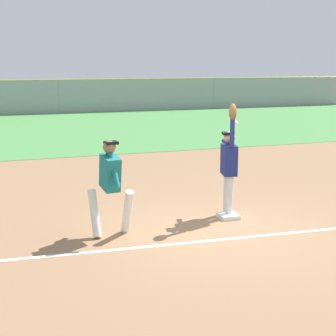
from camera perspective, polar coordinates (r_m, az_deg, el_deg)
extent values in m
plane|color=#936D4C|center=(9.56, 5.60, -6.83)|extent=(72.19, 72.19, 0.00)
cube|color=#4C8C47|center=(24.43, -9.90, 4.47)|extent=(41.02, 15.03, 0.01)
cube|color=white|center=(8.45, -15.93, -9.77)|extent=(11.98, 0.89, 0.01)
cube|color=white|center=(10.22, 6.80, -5.38)|extent=(0.39, 0.39, 0.08)
cylinder|color=silver|center=(10.37, 6.66, -2.91)|extent=(0.18, 0.18, 0.85)
cylinder|color=silver|center=(10.18, 6.91, -3.20)|extent=(0.18, 0.18, 0.85)
cube|color=navy|center=(10.11, 6.88, 0.92)|extent=(0.35, 0.49, 0.60)
sphere|color=tan|center=(10.04, 6.95, 3.47)|extent=(0.28, 0.28, 0.23)
cube|color=black|center=(10.02, 6.78, 3.89)|extent=(0.26, 0.24, 0.05)
cylinder|color=navy|center=(9.80, 7.26, 4.18)|extent=(0.11, 0.11, 0.62)
cylinder|color=navy|center=(10.27, 6.65, 2.80)|extent=(0.23, 0.62, 0.09)
ellipsoid|color=brown|center=(9.76, 7.31, 6.28)|extent=(0.20, 0.30, 0.32)
cylinder|color=white|center=(9.12, -4.60, -4.92)|extent=(0.20, 0.45, 0.85)
cylinder|color=white|center=(9.09, -8.28, -5.06)|extent=(0.20, 0.45, 0.85)
cube|color=#197272|center=(8.92, -6.54, -0.53)|extent=(0.32, 0.55, 0.66)
sphere|color=#8C6647|center=(8.84, -6.61, 2.35)|extent=(0.25, 0.25, 0.23)
cube|color=black|center=(8.83, -6.43, 2.85)|extent=(0.24, 0.22, 0.05)
cylinder|color=#197272|center=(9.11, -7.00, 0.25)|extent=(0.13, 0.41, 0.58)
cylinder|color=#197272|center=(8.70, -6.08, -0.28)|extent=(0.13, 0.41, 0.58)
sphere|color=white|center=(9.99, 7.69, 5.06)|extent=(0.07, 0.07, 0.07)
cube|color=#93999E|center=(31.75, -12.17, 7.83)|extent=(41.02, 0.06, 2.00)
cylinder|color=yellow|center=(31.70, -12.25, 9.69)|extent=(41.02, 0.06, 0.06)
cylinder|color=gray|center=(31.75, -12.17, 7.83)|extent=(0.08, 0.08, 2.00)
cylinder|color=gray|center=(34.51, 5.16, 8.34)|extent=(0.08, 0.08, 2.00)
cube|color=#23389E|center=(34.22, -17.16, 7.13)|extent=(4.48, 2.10, 0.55)
cube|color=#2D333D|center=(34.19, -17.21, 7.93)|extent=(2.28, 1.85, 0.40)
cylinder|color=black|center=(35.20, -14.74, 6.94)|extent=(0.61, 0.25, 0.60)
cylinder|color=black|center=(33.31, -14.63, 6.69)|extent=(0.61, 0.25, 0.60)
cube|color=white|center=(35.54, -6.50, 7.73)|extent=(4.49, 2.11, 0.55)
cube|color=#2D333D|center=(35.51, -6.52, 8.50)|extent=(2.28, 1.85, 0.40)
cylinder|color=black|center=(36.76, -4.50, 7.47)|extent=(0.61, 0.25, 0.60)
cylinder|color=black|center=(34.91, -3.86, 7.25)|extent=(0.61, 0.25, 0.60)
cylinder|color=black|center=(36.28, -9.03, 7.31)|extent=(0.61, 0.25, 0.60)
cylinder|color=black|center=(34.40, -8.62, 7.08)|extent=(0.61, 0.25, 0.60)
cube|color=#1E6B33|center=(36.61, 2.31, 7.91)|extent=(4.43, 1.96, 0.55)
cube|color=#2D333D|center=(36.58, 2.32, 8.66)|extent=(2.22, 1.78, 0.40)
cylinder|color=black|center=(38.04, 3.87, 7.63)|extent=(0.60, 0.23, 0.60)
cylinder|color=black|center=(36.29, 5.00, 7.41)|extent=(0.60, 0.23, 0.60)
cylinder|color=black|center=(37.05, -0.33, 7.54)|extent=(0.60, 0.23, 0.60)
cylinder|color=black|center=(35.25, 0.63, 7.32)|extent=(0.60, 0.23, 0.60)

